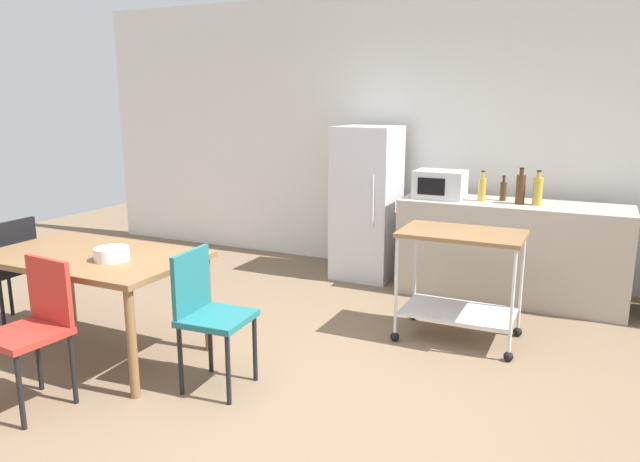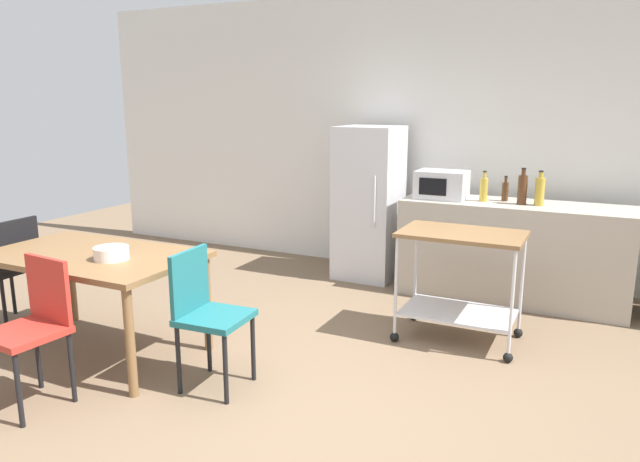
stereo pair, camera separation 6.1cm
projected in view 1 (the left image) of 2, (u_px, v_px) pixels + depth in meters
The scene contains 15 objects.
ground_plane at pixel (292, 403), 3.59m from camera, with size 12.00×12.00×0.00m, color brown.
back_wall at pixel (435, 135), 6.10m from camera, with size 8.40×0.12×2.90m, color silver.
kitchen_counter at pixel (510, 251), 5.42m from camera, with size 2.00×0.64×0.90m, color #A89E8E.
dining_table at pixel (93, 265), 4.16m from camera, with size 1.50×0.90×0.75m.
chair_red at pixel (35, 323), 3.48m from camera, with size 0.44×0.44×0.89m.
chair_teal at pixel (208, 310), 3.71m from camera, with size 0.42×0.42×0.89m.
chair_black at pixel (8, 265), 4.71m from camera, with size 0.41×0.41×0.89m.
refrigerator at pixel (367, 203), 6.04m from camera, with size 0.60×0.63×1.55m.
kitchen_cart at pixel (460, 267), 4.45m from camera, with size 0.91×0.57×0.85m.
microwave at pixel (440, 184), 5.54m from camera, with size 0.46×0.35×0.26m.
bottle_sparkling_water at pixel (482, 189), 5.39m from camera, with size 0.07×0.07×0.28m.
bottle_wine at pixel (503, 190), 5.41m from camera, with size 0.06×0.06×0.23m.
bottle_vinegar at pixel (521, 189), 5.23m from camera, with size 0.08×0.08×0.32m.
bottle_soy_sauce at pixel (538, 190), 5.17m from camera, with size 0.08×0.08×0.31m.
fruit_bowl at pixel (112, 254), 3.98m from camera, with size 0.23×0.23×0.09m, color white.
Camera 1 is at (1.55, -2.89, 1.81)m, focal length 33.12 mm.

